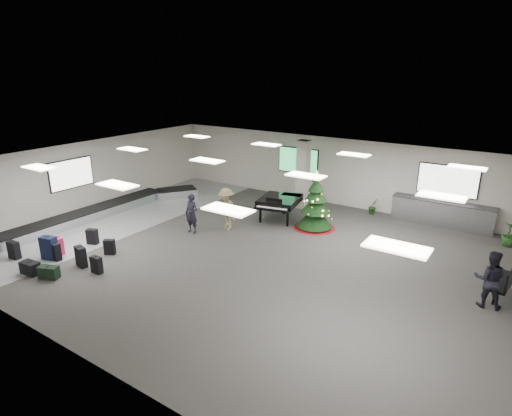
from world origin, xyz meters
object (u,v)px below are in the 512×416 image
Objects in this scene: pink_suitcase at (59,246)px; christmas_tree at (315,209)px; traveler_a at (192,214)px; potted_plant_left at (373,206)px; grand_piano at (279,202)px; service_counter at (442,213)px; baggage_carousel at (109,209)px; traveler_bench at (490,279)px; bench at (506,278)px; potted_plant_right at (510,234)px; traveler_b at (226,209)px.

pink_suitcase is 0.26× the size of christmas_tree.
christmas_tree is 5.01m from traveler_a.
pink_suitcase is at bearing -126.96° from potted_plant_left.
christmas_tree is 1.08× the size of grand_piano.
service_counter is 5.41× the size of potted_plant_left.
christmas_tree reaches higher than potted_plant_left.
baggage_carousel is 3.92× the size of christmas_tree.
potted_plant_left is at bearing 65.36° from pink_suitcase.
service_counter is at bearing 36.45° from christmas_tree.
traveler_bench is 2.22× the size of potted_plant_left.
bench reaches higher than potted_plant_left.
potted_plant_right is at bearing 25.86° from traveler_a.
grand_piano is at bearing -152.92° from service_counter.
service_counter is 2.88m from potted_plant_left.
bench is 2.26× the size of potted_plant_left.
christmas_tree is (8.55, 3.56, 0.63)m from baggage_carousel.
service_counter reaches higher than bench.
traveler_a is at bearing -140.34° from christmas_tree.
potted_plant_left is at bearing 48.17° from traveler_a.
potted_plant_left is at bearing 64.82° from christmas_tree.
traveler_bench is (8.47, -2.89, 0.01)m from grand_piano.
potted_plant_left is (-5.64, 4.98, -0.21)m from bench.
baggage_carousel is 4.25× the size of grand_piano.
potted_plant_right is (0.15, 5.17, -0.38)m from traveler_bench.
grand_piano is at bearing 77.91° from traveler_b.
baggage_carousel is 4.38m from pink_suitcase.
traveler_a is (-10.91, -1.23, 0.21)m from bench.
traveler_b is at bearing -128.80° from grand_piano.
traveler_bench is at bearing -47.90° from potted_plant_left.
potted_plant_right is at bearing 39.37° from traveler_b.
bench is (13.47, 5.43, 0.27)m from pink_suitcase.
baggage_carousel is at bearing -151.78° from traveler_b.
bench reaches higher than pink_suitcase.
christmas_tree is 1.46× the size of bench.
traveler_a reaches higher than pink_suitcase.
traveler_a is at bearing -134.84° from grand_piano.
traveler_bench is at bearing 2.78° from baggage_carousel.
traveler_bench reaches higher than service_counter.
potted_plant_left is (9.97, 6.58, 0.16)m from baggage_carousel.
christmas_tree is 7.27m from traveler_bench.
service_counter is 6.22× the size of pink_suitcase.
bench is 1.06× the size of traveler_a.
service_counter is 2.39× the size of bench.
grand_piano is at bearing 28.19° from baggage_carousel.
grand_piano is (-1.77, 0.07, -0.03)m from christmas_tree.
service_counter is 8.96m from traveler_b.
potted_plant_left is (1.42, 3.02, -0.47)m from christmas_tree.
traveler_bench is at bearing 0.53° from traveler_a.
service_counter is 4.46× the size of potted_plant_right.
grand_piano is at bearing 55.91° from traveler_a.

